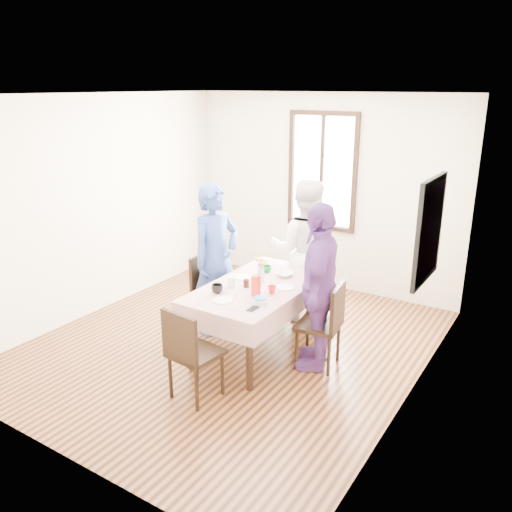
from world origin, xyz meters
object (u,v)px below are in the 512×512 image
object	(u,v)px
dining_table	(258,318)
chair_near	(196,353)
chair_far	(304,281)
person_right	(318,287)
chair_left	(215,294)
chair_right	(319,325)
person_far	(305,249)
person_left	(215,260)

from	to	relation	value
dining_table	chair_near	bearing A→B (deg)	-90.00
chair_far	person_right	xyz separation A→B (m)	(0.68, -1.03, 0.41)
chair_left	chair_far	distance (m)	1.17
dining_table	chair_left	size ratio (longest dim) A/B	1.73
chair_right	person_right	distance (m)	0.41
dining_table	person_far	size ratio (longest dim) A/B	0.90
dining_table	chair_right	size ratio (longest dim) A/B	1.73
person_far	chair_right	bearing A→B (deg)	102.03
chair_left	person_far	xyz separation A→B (m)	(0.70, 0.92, 0.42)
chair_far	person_far	bearing A→B (deg)	96.22
chair_right	chair_left	bearing A→B (deg)	77.99
chair_left	person_left	size ratio (longest dim) A/B	0.52
dining_table	chair_far	xyz separation A→B (m)	(0.00, 1.08, 0.08)
chair_near	person_far	xyz separation A→B (m)	(0.00, 2.15, 0.42)
chair_right	chair_near	xyz separation A→B (m)	(-0.70, -1.13, 0.00)
person_right	chair_near	bearing A→B (deg)	-48.10
dining_table	chair_far	size ratio (longest dim) A/B	1.73
dining_table	chair_left	bearing A→B (deg)	168.02
chair_left	chair_near	xyz separation A→B (m)	(0.70, -1.23, 0.00)
chair_left	person_right	bearing A→B (deg)	83.28
person_far	dining_table	bearing A→B (deg)	67.58
chair_right	person_left	distance (m)	1.44
person_left	person_far	size ratio (longest dim) A/B	1.01
chair_left	person_far	bearing A→B (deg)	140.15
chair_far	person_left	xyz separation A→B (m)	(-0.68, -0.93, 0.43)
chair_near	dining_table	bearing A→B (deg)	96.22
chair_right	chair_far	xyz separation A→B (m)	(-0.70, 1.03, 0.00)
chair_right	person_far	distance (m)	1.30
chair_right	person_far	xyz separation A→B (m)	(-0.70, 1.01, 0.42)
chair_left	person_right	distance (m)	1.44
chair_far	chair_near	world-z (taller)	same
chair_near	chair_far	bearing A→B (deg)	96.22
chair_right	chair_near	bearing A→B (deg)	140.46
chair_far	chair_near	xyz separation A→B (m)	(0.00, -2.16, 0.00)
chair_left	person_left	distance (m)	0.43
dining_table	person_right	distance (m)	0.84
chair_far	chair_left	bearing A→B (deg)	59.57
dining_table	chair_right	bearing A→B (deg)	4.05
chair_near	person_far	bearing A→B (deg)	96.22
dining_table	person_left	size ratio (longest dim) A/B	0.89
chair_near	person_left	world-z (taller)	person_left
person_right	chair_right	bearing A→B (deg)	72.79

